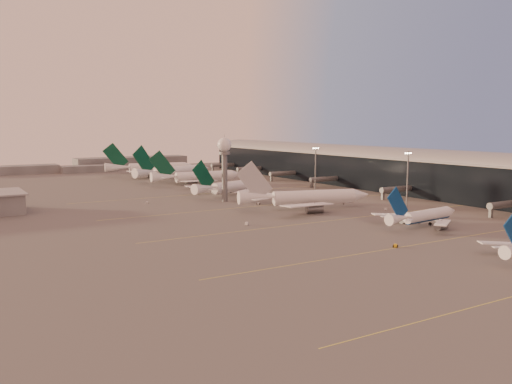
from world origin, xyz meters
TOP-DOWN VIEW (x-y plane):
  - ground at (0.00, 0.00)m, footprint 700.00×700.00m
  - taxiway_markings at (30.00, 56.00)m, footprint 180.00×185.25m
  - terminal at (107.88, 110.09)m, footprint 57.00×362.00m
  - radar_tower at (5.00, 120.00)m, footprint 6.40×6.40m
  - mast_b at (55.00, 55.00)m, footprint 3.60×0.56m
  - mast_c at (50.00, 110.00)m, footprint 3.60×0.56m
  - mast_d at (48.00, 200.00)m, footprint 3.60×0.56m
  - distant_horizon at (2.62, 325.14)m, footprint 165.00×37.50m
  - narrowbody_mid at (36.00, 29.23)m, footprint 38.86×30.88m
  - widebody_white at (24.09, 82.59)m, footprint 57.93×45.81m
  - greentail_a at (18.59, 137.27)m, footprint 50.90×40.49m
  - greentail_b at (23.63, 188.22)m, footprint 57.92×46.65m
  - greentail_c at (22.70, 222.92)m, footprint 61.23×48.60m
  - greentail_d at (20.75, 258.81)m, footprint 63.05×50.43m
  - gsv_tug_mid at (3.54, 10.58)m, footprint 3.54×3.71m
  - gsv_truck_b at (47.98, 33.09)m, footprint 6.36×3.72m
  - gsv_truck_c at (-15.94, 63.28)m, footprint 6.00×5.08m
  - gsv_catering_b at (50.59, 62.05)m, footprint 4.75×2.82m
  - gsv_tug_far at (13.16, 103.27)m, footprint 3.47×3.49m
  - gsv_truck_d at (-28.26, 132.47)m, footprint 3.29×5.04m
  - gsv_tug_hangar at (41.06, 149.83)m, footprint 3.79×2.30m

SIDE VIEW (x-z plane):
  - ground at x=0.00m, z-range 0.00..0.00m
  - taxiway_markings at x=30.00m, z-range 0.00..0.02m
  - gsv_tug_far at x=13.16m, z-range 0.01..0.89m
  - gsv_tug_mid at x=3.54m, z-range 0.01..0.93m
  - gsv_tug_hangar at x=41.06m, z-range 0.02..1.09m
  - gsv_truck_d at x=-28.26m, z-range 0.02..1.94m
  - gsv_truck_c at x=-15.94m, z-range 0.02..2.39m
  - gsv_truck_b at x=47.98m, z-range 0.02..2.45m
  - gsv_catering_b at x=50.59m, z-range 0.00..3.64m
  - narrowbody_mid at x=36.00m, z-range -4.52..10.68m
  - greentail_a at x=18.59m, z-range -6.17..12.91m
  - widebody_white at x=24.09m, z-range -6.81..14.05m
  - greentail_b at x=23.63m, z-range -6.80..14.23m
  - distant_horizon at x=2.62m, z-range -0.61..8.39m
  - greentail_d at x=20.75m, z-range -7.48..15.66m
  - greentail_c at x=22.70m, z-range -7.49..15.68m
  - terminal at x=107.88m, z-range -1.00..22.04m
  - mast_b at x=55.00m, z-range 1.24..26.24m
  - mast_c at x=50.00m, z-range 1.24..26.24m
  - mast_d at x=48.00m, z-range 1.24..26.24m
  - radar_tower at x=5.00m, z-range 5.40..36.50m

